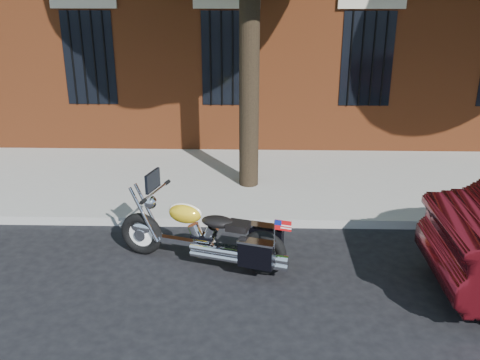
{
  "coord_description": "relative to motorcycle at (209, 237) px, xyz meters",
  "views": [
    {
      "loc": [
        0.6,
        -6.62,
        3.85
      ],
      "look_at": [
        0.39,
        0.8,
        1.03
      ],
      "focal_mm": 40.0,
      "sensor_mm": 36.0,
      "label": 1
    }
  ],
  "objects": [
    {
      "name": "curb",
      "position": [
        0.02,
        1.32,
        -0.37
      ],
      "size": [
        40.0,
        0.16,
        0.15
      ],
      "primitive_type": "cube",
      "color": "gray",
      "rests_on": "ground"
    },
    {
      "name": "motorcycle",
      "position": [
        0.0,
        0.0,
        0.0
      ],
      "size": [
        2.45,
        1.24,
        1.32
      ],
      "rotation": [
        0.0,
        0.0,
        -0.29
      ],
      "color": "black",
      "rests_on": "ground"
    },
    {
      "name": "ground",
      "position": [
        0.02,
        -0.06,
        -0.45
      ],
      "size": [
        120.0,
        120.0,
        0.0
      ],
      "primitive_type": "plane",
      "color": "black",
      "rests_on": "ground"
    },
    {
      "name": "sidewalk",
      "position": [
        0.02,
        3.2,
        -0.37
      ],
      "size": [
        40.0,
        3.6,
        0.15
      ],
      "primitive_type": "cube",
      "color": "gray",
      "rests_on": "ground"
    }
  ]
}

